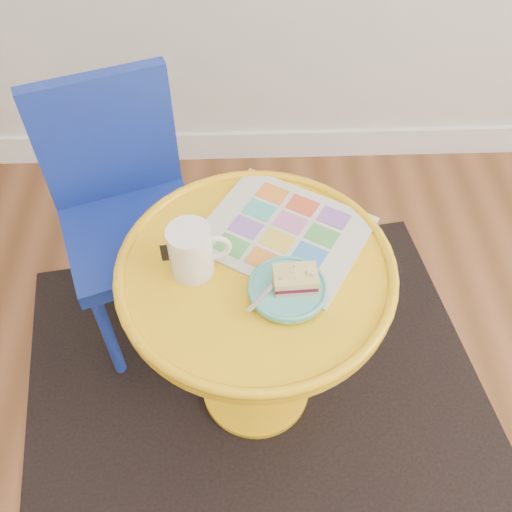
{
  "coord_description": "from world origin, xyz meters",
  "views": [
    {
      "loc": [
        -0.17,
        0.21,
        1.53
      ],
      "look_at": [
        -0.14,
        0.96,
        0.61
      ],
      "focal_mm": 40.0,
      "sensor_mm": 36.0,
      "label": 1
    }
  ],
  "objects_px": {
    "side_table": "(256,310)",
    "newspaper": "(284,232)",
    "plate": "(288,289)",
    "mug": "(192,250)",
    "chair": "(126,206)"
  },
  "relations": [
    {
      "from": "side_table",
      "to": "newspaper",
      "type": "xyz_separation_m",
      "value": [
        0.07,
        0.1,
        0.16
      ]
    },
    {
      "from": "newspaper",
      "to": "plate",
      "type": "distance_m",
      "value": 0.17
    },
    {
      "from": "newspaper",
      "to": "mug",
      "type": "distance_m",
      "value": 0.23
    },
    {
      "from": "side_table",
      "to": "mug",
      "type": "relative_size",
      "value": 4.58
    },
    {
      "from": "newspaper",
      "to": "mug",
      "type": "relative_size",
      "value": 2.62
    },
    {
      "from": "chair",
      "to": "plate",
      "type": "xyz_separation_m",
      "value": [
        0.4,
        -0.38,
        0.13
      ]
    },
    {
      "from": "chair",
      "to": "newspaper",
      "type": "bearing_deg",
      "value": -47.68
    },
    {
      "from": "newspaper",
      "to": "plate",
      "type": "xyz_separation_m",
      "value": [
        -0.0,
        -0.17,
        0.01
      ]
    },
    {
      "from": "side_table",
      "to": "chair",
      "type": "height_order",
      "value": "chair"
    },
    {
      "from": "side_table",
      "to": "mug",
      "type": "height_order",
      "value": "mug"
    },
    {
      "from": "chair",
      "to": "side_table",
      "type": "bearing_deg",
      "value": -62.43
    },
    {
      "from": "side_table",
      "to": "newspaper",
      "type": "height_order",
      "value": "newspaper"
    },
    {
      "from": "newspaper",
      "to": "mug",
      "type": "height_order",
      "value": "mug"
    },
    {
      "from": "side_table",
      "to": "mug",
      "type": "distance_m",
      "value": 0.26
    },
    {
      "from": "mug",
      "to": "plate",
      "type": "distance_m",
      "value": 0.21
    }
  ]
}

